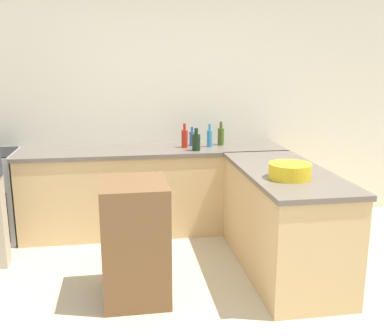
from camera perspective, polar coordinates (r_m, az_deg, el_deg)
The scene contains 11 objects.
ground_plane at distance 3.16m, azimuth -1.87°, elevation -20.47°, with size 14.00×14.00×0.00m, color beige.
wall_back at distance 4.93m, azimuth -5.36°, elevation 8.51°, with size 8.00×0.06×2.70m.
counter_back at distance 4.76m, azimuth -4.86°, elevation -2.76°, with size 2.72×0.64×0.89m.
counter_peninsula at distance 3.93m, azimuth 11.42°, elevation -6.48°, with size 0.69×1.62×0.89m.
island_table at distance 3.44m, azimuth -7.17°, elevation -9.06°, with size 0.48×0.58×0.91m.
mixing_bowl at distance 3.53m, azimuth 12.33°, elevation -0.37°, with size 0.33×0.33×0.12m.
hot_sauce_bottle at distance 4.69m, azimuth -0.95°, elevation 3.83°, with size 0.07×0.07×0.25m.
water_bottle_blue at distance 4.79m, azimuth 0.01°, elevation 3.81°, with size 0.06×0.06×0.20m.
olive_oil_bottle at distance 4.84m, azimuth 3.68°, elevation 4.10°, with size 0.07×0.07×0.25m.
dish_soap_bottle at distance 4.74m, azimuth 2.24°, elevation 3.85°, with size 0.06×0.06×0.24m.
wine_bottle_dark at distance 4.53m, azimuth 0.54°, elevation 3.36°, with size 0.08×0.08×0.23m.
Camera 1 is at (-0.32, -2.61, 1.76)m, focal length 42.00 mm.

